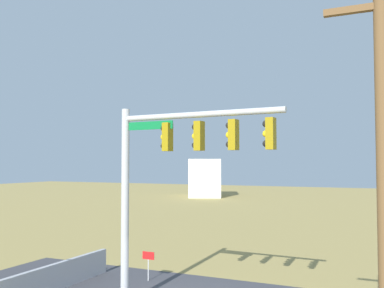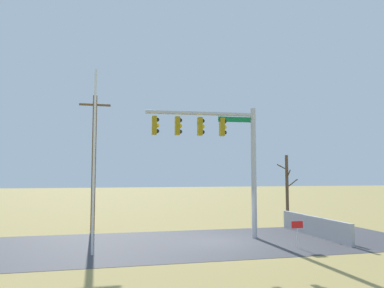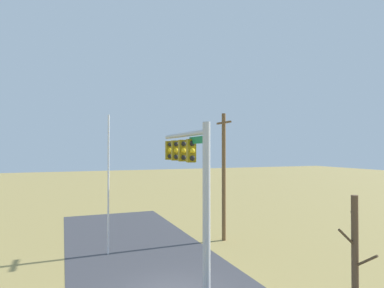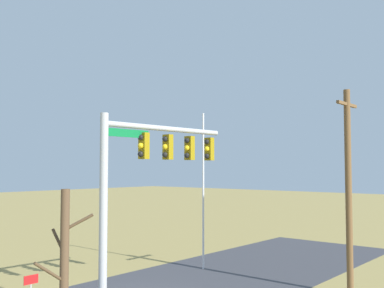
{
  "view_description": "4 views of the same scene",
  "coord_description": "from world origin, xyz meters",
  "px_view_note": "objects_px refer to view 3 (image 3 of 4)",
  "views": [
    {
      "loc": [
        -6.4,
        13.58,
        4.96
      ],
      "look_at": [
        -0.84,
        1.29,
        5.59
      ],
      "focal_mm": 39.98,
      "sensor_mm": 36.0,
      "label": 1
    },
    {
      "loc": [
        -5.79,
        -17.94,
        3.34
      ],
      "look_at": [
        -1.2,
        1.36,
        4.97
      ],
      "focal_mm": 34.73,
      "sensor_mm": 36.0,
      "label": 2
    },
    {
      "loc": [
        12.86,
        -4.14,
        5.93
      ],
      "look_at": [
        -0.93,
        1.3,
        6.16
      ],
      "focal_mm": 30.81,
      "sensor_mm": 36.0,
      "label": 3
    },
    {
      "loc": [
        11.54,
        12.63,
        5.05
      ],
      "look_at": [
        -1.68,
        1.38,
        6.0
      ],
      "focal_mm": 41.93,
      "sensor_mm": 36.0,
      "label": 4
    }
  ],
  "objects_px": {
    "utility_pole": "(224,174)",
    "signal_mast": "(190,173)",
    "flagpole": "(108,184)",
    "bare_tree": "(355,272)"
  },
  "relations": [
    {
      "from": "flagpole",
      "to": "utility_pole",
      "type": "distance_m",
      "value": 7.41
    },
    {
      "from": "signal_mast",
      "to": "flagpole",
      "type": "xyz_separation_m",
      "value": [
        -6.4,
        -2.49,
        -1.02
      ]
    },
    {
      "from": "flagpole",
      "to": "utility_pole",
      "type": "relative_size",
      "value": 0.95
    },
    {
      "from": "flagpole",
      "to": "utility_pole",
      "type": "bearing_deg",
      "value": 91.5
    },
    {
      "from": "signal_mast",
      "to": "flagpole",
      "type": "distance_m",
      "value": 6.95
    },
    {
      "from": "signal_mast",
      "to": "utility_pole",
      "type": "xyz_separation_m",
      "value": [
        -6.6,
        4.9,
        -0.66
      ]
    },
    {
      "from": "utility_pole",
      "to": "signal_mast",
      "type": "bearing_deg",
      "value": -36.62
    },
    {
      "from": "signal_mast",
      "to": "bare_tree",
      "type": "xyz_separation_m",
      "value": [
        5.43,
        3.05,
        -2.61
      ]
    },
    {
      "from": "bare_tree",
      "to": "utility_pole",
      "type": "bearing_deg",
      "value": 171.23
    },
    {
      "from": "signal_mast",
      "to": "flagpole",
      "type": "relative_size",
      "value": 0.88
    }
  ]
}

